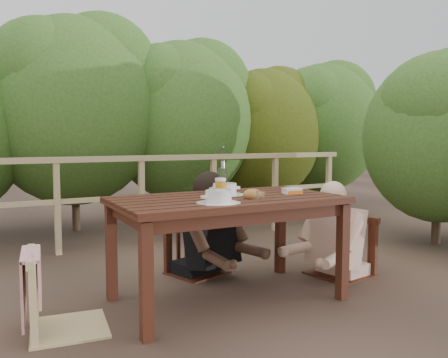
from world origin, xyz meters
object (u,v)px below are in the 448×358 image
chair_far (197,224)px  chair_right (341,221)px  bottle (223,179)px  tumbler (260,197)px  soup_near (218,198)px  beer_glass (221,189)px  woman (196,196)px  soup_far (225,190)px  bread_roll (252,195)px  chair_left (67,254)px  butter_tub (292,192)px  table (227,250)px  diner_right (344,197)px

chair_far → chair_right: chair_right is taller
bottle → tumbler: bearing=-72.1°
soup_near → beer_glass: (0.15, 0.25, 0.03)m
woman → beer_glass: bearing=61.6°
tumbler → soup_far: bearing=97.6°
chair_right → chair_far: bearing=-129.4°
chair_right → bottle: 1.25m
bread_roll → beer_glass: (-0.17, 0.17, 0.04)m
chair_left → soup_near: size_ratio=3.27×
chair_far → soup_far: chair_far is taller
chair_left → butter_tub: size_ratio=7.06×
table → tumbler: 0.51m
chair_far → diner_right: (1.12, -0.63, 0.24)m
chair_far → soup_near: bearing=-124.5°
table → tumbler: bearing=-68.3°
soup_far → bread_roll: size_ratio=2.15×
tumbler → chair_far: bearing=91.7°
diner_right → beer_glass: size_ratio=8.95×
soup_far → bread_roll: (0.07, -0.29, -0.01)m
bread_roll → diner_right: bearing=12.1°
beer_glass → tumbler: size_ratio=1.93×
table → bread_roll: bearing=-51.9°
soup_near → chair_far: bearing=73.6°
soup_near → soup_far: (0.25, 0.38, 0.00)m
chair_far → tumbler: 1.05m
soup_far → tumbler: bearing=-82.4°
beer_glass → bottle: bottle is taller
bread_roll → soup_far: bearing=102.6°
chair_right → bottle: size_ratio=3.51×
chair_far → tumbler: chair_far is taller
chair_left → chair_right: (2.31, 0.08, -0.00)m
bread_roll → tumbler: size_ratio=1.78×
chair_far → butter_tub: chair_far is taller
chair_far → table: bearing=-114.7°
chair_left → diner_right: (2.34, 0.08, 0.20)m
diner_right → table: bearing=84.4°
bottle → butter_tub: size_ratio=2.01×
chair_far → bread_roll: bearing=-105.5°
table → chair_far: bearing=83.5°
chair_left → diner_right: diner_right is taller
bottle → woman: bearing=83.0°
chair_far → beer_glass: (-0.13, -0.70, 0.38)m
bottle → soup_near: bearing=-122.6°
chair_right → soup_near: size_ratio=3.26×
chair_right → bread_roll: chair_right is taller
soup_near → bottle: (0.20, 0.31, 0.09)m
soup_near → bread_roll: 0.33m
chair_right → tumbler: 1.17m
woman → beer_glass: woman is taller
table → woman: woman is taller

